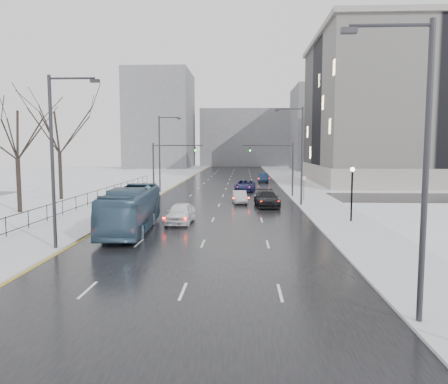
# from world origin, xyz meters

# --- Properties ---
(road) EXTENTS (16.00, 150.00, 0.04)m
(road) POSITION_xyz_m (0.00, 60.00, 0.02)
(road) COLOR black
(road) RESTS_ON ground
(cross_road) EXTENTS (130.00, 10.00, 0.04)m
(cross_road) POSITION_xyz_m (0.00, 48.00, 0.02)
(cross_road) COLOR black
(cross_road) RESTS_ON ground
(sidewalk_left) EXTENTS (5.00, 150.00, 0.16)m
(sidewalk_left) POSITION_xyz_m (-10.50, 60.00, 0.08)
(sidewalk_left) COLOR silver
(sidewalk_left) RESTS_ON ground
(sidewalk_right) EXTENTS (5.00, 150.00, 0.16)m
(sidewalk_right) POSITION_xyz_m (10.50, 60.00, 0.08)
(sidewalk_right) COLOR silver
(sidewalk_right) RESTS_ON ground
(park_strip) EXTENTS (14.00, 150.00, 0.12)m
(park_strip) POSITION_xyz_m (-20.00, 60.00, 0.06)
(park_strip) COLOR white
(park_strip) RESTS_ON ground
(tree_park_d) EXTENTS (8.75, 8.75, 12.50)m
(tree_park_d) POSITION_xyz_m (-17.80, 34.00, 0.00)
(tree_park_d) COLOR black
(tree_park_d) RESTS_ON ground
(tree_park_e) EXTENTS (9.45, 9.45, 13.50)m
(tree_park_e) POSITION_xyz_m (-18.20, 44.00, 0.00)
(tree_park_e) COLOR black
(tree_park_e) RESTS_ON ground
(iron_fence) EXTENTS (0.06, 70.00, 1.30)m
(iron_fence) POSITION_xyz_m (-13.00, 30.00, 0.91)
(iron_fence) COLOR black
(iron_fence) RESTS_ON sidewalk_left
(streetlight_r_near) EXTENTS (2.95, 0.25, 10.00)m
(streetlight_r_near) POSITION_xyz_m (8.17, 10.00, 5.62)
(streetlight_r_near) COLOR #2D2D33
(streetlight_r_near) RESTS_ON ground
(streetlight_r_mid) EXTENTS (2.95, 0.25, 10.00)m
(streetlight_r_mid) POSITION_xyz_m (8.17, 40.00, 5.62)
(streetlight_r_mid) COLOR #2D2D33
(streetlight_r_mid) RESTS_ON ground
(streetlight_l_near) EXTENTS (2.95, 0.25, 10.00)m
(streetlight_l_near) POSITION_xyz_m (-8.17, 20.00, 5.62)
(streetlight_l_near) COLOR #2D2D33
(streetlight_l_near) RESTS_ON ground
(streetlight_l_far) EXTENTS (2.95, 0.25, 10.00)m
(streetlight_l_far) POSITION_xyz_m (-8.17, 52.00, 5.62)
(streetlight_l_far) COLOR #2D2D33
(streetlight_l_far) RESTS_ON ground
(lamppost_r_mid) EXTENTS (0.36, 0.36, 4.28)m
(lamppost_r_mid) POSITION_xyz_m (11.00, 30.00, 2.94)
(lamppost_r_mid) COLOR black
(lamppost_r_mid) RESTS_ON sidewalk_right
(mast_signal_right) EXTENTS (6.10, 0.33, 6.50)m
(mast_signal_right) POSITION_xyz_m (7.33, 48.00, 4.11)
(mast_signal_right) COLOR #2D2D33
(mast_signal_right) RESTS_ON ground
(mast_signal_left) EXTENTS (6.10, 0.33, 6.50)m
(mast_signal_left) POSITION_xyz_m (-7.33, 48.00, 4.11)
(mast_signal_left) COLOR #2D2D33
(mast_signal_left) RESTS_ON ground
(no_uturn_sign) EXTENTS (0.60, 0.06, 2.70)m
(no_uturn_sign) POSITION_xyz_m (9.20, 44.00, 2.30)
(no_uturn_sign) COLOR #2D2D33
(no_uturn_sign) RESTS_ON sidewalk_right
(civic_building) EXTENTS (41.00, 31.00, 24.80)m
(civic_building) POSITION_xyz_m (35.00, 72.00, 11.21)
(civic_building) COLOR gray
(civic_building) RESTS_ON ground
(bldg_far_right) EXTENTS (24.00, 20.00, 22.00)m
(bldg_far_right) POSITION_xyz_m (28.00, 115.00, 11.00)
(bldg_far_right) COLOR slate
(bldg_far_right) RESTS_ON ground
(bldg_far_left) EXTENTS (18.00, 22.00, 28.00)m
(bldg_far_left) POSITION_xyz_m (-22.00, 125.00, 14.00)
(bldg_far_left) COLOR slate
(bldg_far_left) RESTS_ON ground
(bldg_far_center) EXTENTS (30.00, 18.00, 18.00)m
(bldg_far_center) POSITION_xyz_m (4.00, 140.00, 9.00)
(bldg_far_center) COLOR slate
(bldg_far_center) RESTS_ON ground
(bus) EXTENTS (3.31, 11.33, 3.12)m
(bus) POSITION_xyz_m (-5.45, 25.89, 1.60)
(bus) COLOR #3A5871
(bus) RESTS_ON road
(sedan_center_near) EXTENTS (2.14, 4.81, 1.61)m
(sedan_center_near) POSITION_xyz_m (-2.43, 29.24, 0.84)
(sedan_center_near) COLOR white
(sedan_center_near) RESTS_ON road
(sedan_right_near) EXTENTS (1.78, 4.14, 1.33)m
(sedan_right_near) POSITION_xyz_m (2.10, 41.90, 0.70)
(sedan_right_near) COLOR #A6A6AA
(sedan_right_near) RESTS_ON road
(sedan_right_cross) EXTENTS (3.07, 5.73, 1.53)m
(sedan_right_cross) POSITION_xyz_m (2.75, 54.93, 0.80)
(sedan_right_cross) COLOR navy
(sedan_right_cross) RESTS_ON road
(sedan_right_far) EXTENTS (2.66, 5.63, 1.59)m
(sedan_right_far) POSITION_xyz_m (4.86, 39.30, 0.83)
(sedan_right_far) COLOR black
(sedan_right_far) RESTS_ON road
(sedan_right_distant) EXTENTS (1.76, 4.71, 1.54)m
(sedan_right_distant) POSITION_xyz_m (5.89, 70.57, 0.81)
(sedan_right_distant) COLOR navy
(sedan_right_distant) RESTS_ON road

